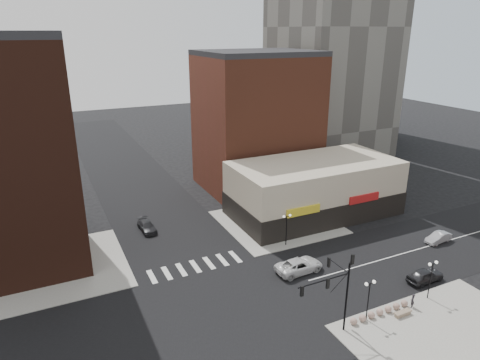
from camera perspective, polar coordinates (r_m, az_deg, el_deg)
ground at (r=44.31m, az=-2.06°, el=-16.32°), size 240.00×240.00×0.00m
road_ew at (r=44.31m, az=-2.06°, el=-16.31°), size 200.00×14.00×0.02m
road_ns at (r=44.30m, az=-2.06°, el=-16.31°), size 14.00×200.00×0.02m
sidewalk_nw at (r=54.10m, az=-23.14°, el=-10.81°), size 15.00×15.00×0.12m
sidewalk_ne at (r=61.26m, az=4.94°, el=-5.60°), size 15.00×15.00×0.12m
sidewalk_se at (r=44.06m, az=27.06°, el=-18.90°), size 18.00×14.00×0.12m
building_ne_midrise at (r=72.38m, az=2.23°, el=7.52°), size 18.00×15.00×22.00m
building_ne_row at (r=63.71m, az=9.84°, el=-1.65°), size 24.20×12.20×8.00m
traffic_signal at (r=39.16m, az=12.72°, el=-13.39°), size 5.59×3.09×7.77m
street_lamp_se_a at (r=42.11m, az=16.86°, el=-13.95°), size 1.22×0.32×4.16m
street_lamp_se_b at (r=47.34m, az=24.22°, el=-10.96°), size 1.22×0.32×4.16m
street_lamp_ne at (r=53.69m, az=6.25°, el=-5.59°), size 1.22×0.32×4.16m
bollard_row at (r=44.67m, az=18.14°, el=-16.38°), size 6.97×0.67×0.67m
white_suv at (r=49.53m, az=7.88°, el=-11.23°), size 5.72×2.86×1.56m
dark_sedan_east at (r=51.48m, az=23.45°, el=-11.59°), size 4.41×1.87×1.49m
silver_sedan at (r=61.01m, az=24.94°, el=-6.98°), size 3.97×1.70×1.27m
dark_sedan_north at (r=59.70m, az=-12.31°, el=-6.06°), size 2.03×4.58×1.31m
pedestrian at (r=46.52m, az=22.01°, el=-14.70°), size 0.65×0.61×1.50m
stone_bench at (r=45.37m, az=20.87°, el=-16.27°), size 1.86×0.59×0.43m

